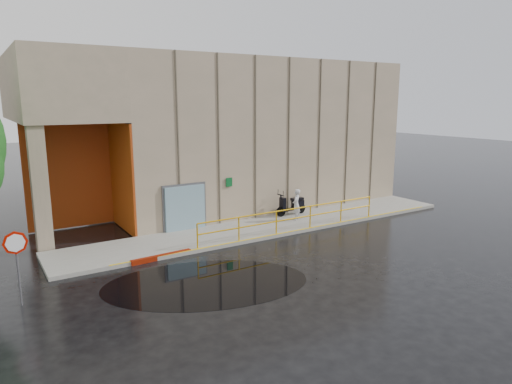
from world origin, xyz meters
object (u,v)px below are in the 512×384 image
scooter (292,200)px  stop_sign (16,251)px  red_curb (162,257)px  person (296,205)px

scooter → stop_sign: bearing=-163.1°
red_curb → stop_sign: bearing=-162.0°
person → red_curb: size_ratio=0.64×
scooter → red_curb: (-7.89, -2.37, -0.84)m
scooter → red_curb: bearing=-163.6°
scooter → stop_sign: size_ratio=0.78×
scooter → red_curb: scooter is taller
scooter → red_curb: size_ratio=0.74×
person → scooter: (0.43, 0.96, 0.01)m
scooter → stop_sign: (-12.80, -3.97, 0.74)m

